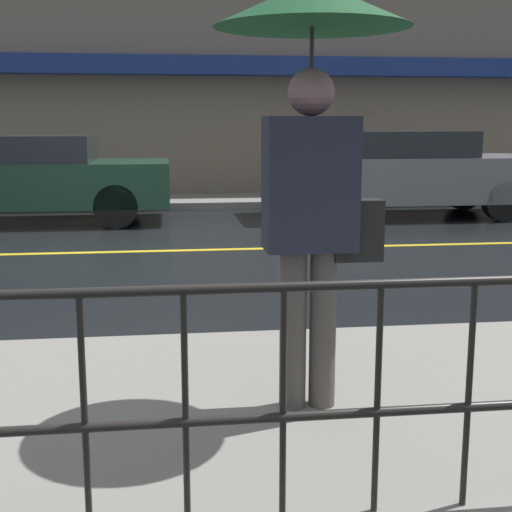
% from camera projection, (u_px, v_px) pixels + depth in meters
% --- Properties ---
extents(ground_plane, '(80.00, 80.00, 0.00)m').
position_uv_depth(ground_plane, '(142.00, 252.00, 8.65)').
color(ground_plane, black).
extents(sidewalk_near, '(28.00, 2.58, 0.14)m').
position_uv_depth(sidewalk_near, '(111.00, 426.00, 3.53)').
color(sidewalk_near, gray).
rests_on(sidewalk_near, ground_plane).
extents(sidewalk_far, '(28.00, 1.64, 0.14)m').
position_uv_depth(sidewalk_far, '(149.00, 202.00, 13.29)').
color(sidewalk_far, gray).
rests_on(sidewalk_far, ground_plane).
extents(lane_marking, '(25.20, 0.12, 0.01)m').
position_uv_depth(lane_marking, '(142.00, 251.00, 8.65)').
color(lane_marking, gold).
rests_on(lane_marking, ground_plane).
extents(building_storefront, '(28.00, 0.85, 4.69)m').
position_uv_depth(building_storefront, '(146.00, 79.00, 13.77)').
color(building_storefront, '#706656').
rests_on(building_storefront, ground_plane).
extents(railing_foreground, '(12.00, 0.04, 0.88)m').
position_uv_depth(railing_foreground, '(83.00, 381.00, 2.40)').
color(railing_foreground, black).
rests_on(railing_foreground, sidewalk_near).
extents(pedestrian, '(0.92, 0.92, 2.05)m').
position_uv_depth(pedestrian, '(313.00, 92.00, 3.32)').
color(pedestrian, '#4C4742').
rests_on(pedestrian, sidewalk_near).
extents(car_dark_green, '(4.17, 1.74, 1.35)m').
position_uv_depth(car_dark_green, '(31.00, 177.00, 11.00)').
color(car_dark_green, '#193828').
rests_on(car_dark_green, ground_plane).
extents(car_grey, '(4.52, 1.75, 1.41)m').
position_uv_depth(car_grey, '(400.00, 172.00, 11.74)').
color(car_grey, slate).
rests_on(car_grey, ground_plane).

